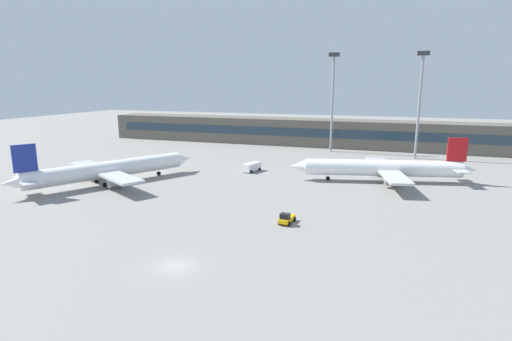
{
  "coord_description": "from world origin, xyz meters",
  "views": [
    {
      "loc": [
        22.98,
        -38.02,
        20.71
      ],
      "look_at": [
        -3.95,
        40.0,
        3.0
      ],
      "focal_mm": 28.25,
      "sensor_mm": 36.0,
      "label": 1
    }
  ],
  "objects": [
    {
      "name": "service_van_white",
      "position": [
        -9.11,
        51.9,
        1.11
      ],
      "size": [
        3.37,
        5.55,
        2.08
      ],
      "color": "white",
      "rests_on": "ground_plane"
    },
    {
      "name": "terminal_building",
      "position": [
        0.0,
        99.4,
        4.5
      ],
      "size": [
        159.08,
        12.13,
        9.0
      ],
      "color": "#5B564C",
      "rests_on": "ground_plane"
    },
    {
      "name": "baggage_tug_yellow",
      "position": [
        8.4,
        18.43,
        0.8
      ],
      "size": [
        2.11,
        3.73,
        1.75
      ],
      "color": "#F2B20C",
      "rests_on": "ground_plane"
    },
    {
      "name": "ground_plane",
      "position": [
        0.0,
        40.0,
        0.0
      ],
      "size": [
        400.0,
        400.0,
        0.0
      ],
      "primitive_type": "plane",
      "color": "gray"
    },
    {
      "name": "floodlight_tower_east",
      "position": [
        29.0,
        83.57,
        16.85
      ],
      "size": [
        3.2,
        0.8,
        29.55
      ],
      "color": "gray",
      "rests_on": "ground_plane"
    },
    {
      "name": "airplane_mid",
      "position": [
        20.82,
        51.21,
        2.98
      ],
      "size": [
        39.13,
        27.72,
        9.79
      ],
      "color": "white",
      "rests_on": "ground_plane"
    },
    {
      "name": "floodlight_tower_west",
      "position": [
        4.32,
        88.07,
        17.1
      ],
      "size": [
        3.2,
        0.8,
        30.04
      ],
      "color": "gray",
      "rests_on": "ground_plane"
    },
    {
      "name": "airplane_near",
      "position": [
        -33.58,
        30.62,
        3.04
      ],
      "size": [
        26.67,
        36.73,
        9.97
      ],
      "color": "white",
      "rests_on": "ground_plane"
    }
  ]
}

